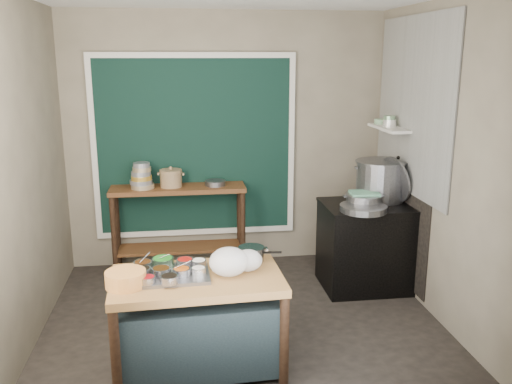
{
  "coord_description": "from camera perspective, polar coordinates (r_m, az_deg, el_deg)",
  "views": [
    {
      "loc": [
        -0.49,
        -4.47,
        2.32
      ],
      "look_at": [
        0.16,
        0.25,
        1.12
      ],
      "focal_mm": 38.0,
      "sensor_mm": 36.0,
      "label": 1
    }
  ],
  "objects": [
    {
      "name": "stock_pot",
      "position": [
        5.67,
        12.92,
        1.18
      ],
      "size": [
        0.55,
        0.55,
        0.41
      ],
      "primitive_type": null,
      "rotation": [
        0.0,
        0.0,
        0.04
      ],
      "color": "gray",
      "rests_on": "stove_top"
    },
    {
      "name": "left_wall",
      "position": [
        4.74,
        -23.26,
        1.77
      ],
      "size": [
        0.02,
        3.0,
        2.8
      ],
      "primitive_type": "cube",
      "color": "gray",
      "rests_on": "floor"
    },
    {
      "name": "yellow_basin",
      "position": [
        3.95,
        -13.56,
        -8.86
      ],
      "size": [
        0.35,
        0.35,
        0.11
      ],
      "primitive_type": "cylinder",
      "rotation": [
        0.0,
        0.0,
        0.26
      ],
      "color": "#CF8140",
      "rests_on": "prep_table"
    },
    {
      "name": "curtain_panel",
      "position": [
        6.02,
        -6.45,
        4.76
      ],
      "size": [
        2.1,
        0.02,
        1.9
      ],
      "primitive_type": "cube",
      "color": "black",
      "rests_on": "back_wall"
    },
    {
      "name": "plastic_bag_b",
      "position": [
        4.09,
        -0.87,
        -7.21
      ],
      "size": [
        0.27,
        0.25,
        0.16
      ],
      "primitive_type": "ellipsoid",
      "rotation": [
        0.0,
        0.0,
        -0.39
      ],
      "color": "white",
      "rests_on": "prep_table"
    },
    {
      "name": "ceramic_crock",
      "position": [
        5.89,
        -8.94,
        1.35
      ],
      "size": [
        0.3,
        0.3,
        0.17
      ],
      "primitive_type": null,
      "rotation": [
        0.0,
        0.0,
        -0.22
      ],
      "color": "olive",
      "rests_on": "back_counter"
    },
    {
      "name": "prep_table",
      "position": [
        4.2,
        -6.07,
        -13.56
      ],
      "size": [
        1.28,
        0.77,
        0.75
      ],
      "primitive_type": "cube",
      "rotation": [
        0.0,
        0.0,
        0.04
      ],
      "color": "#936135",
      "rests_on": "floor"
    },
    {
      "name": "wide_bowl",
      "position": [
        5.91,
        -4.32,
        0.95
      ],
      "size": [
        0.26,
        0.26,
        0.06
      ],
      "primitive_type": "cylinder",
      "rotation": [
        0.0,
        0.0,
        0.19
      ],
      "color": "gray",
      "rests_on": "back_counter"
    },
    {
      "name": "shelf_bowl_green",
      "position": [
        5.99,
        13.01,
        7.25
      ],
      "size": [
        0.18,
        0.18,
        0.05
      ],
      "primitive_type": "cylinder",
      "rotation": [
        0.0,
        0.0,
        -0.39
      ],
      "color": "gray",
      "rests_on": "wall_shelf"
    },
    {
      "name": "tile_panel",
      "position": [
        5.51,
        16.17,
        8.68
      ],
      "size": [
        0.02,
        1.7,
        1.7
      ],
      "primitive_type": "cube",
      "color": "#B2B2AA",
      "rests_on": "right_wall"
    },
    {
      "name": "plastic_bag_a",
      "position": [
        4.0,
        -2.88,
        -7.34
      ],
      "size": [
        0.34,
        0.31,
        0.22
      ],
      "primitive_type": "ellipsoid",
      "rotation": [
        0.0,
        0.0,
        -0.26
      ],
      "color": "white",
      "rests_on": "prep_table"
    },
    {
      "name": "green_cloth",
      "position": [
        5.42,
        11.35,
        -0.1
      ],
      "size": [
        0.29,
        0.23,
        0.02
      ],
      "primitive_type": "cube",
      "rotation": [
        0.0,
        0.0,
        -0.08
      ],
      "color": "#579372",
      "rests_on": "steamer"
    },
    {
      "name": "pot_lid",
      "position": [
        5.63,
        14.4,
        1.29
      ],
      "size": [
        0.23,
        0.49,
        0.47
      ],
      "primitive_type": "cylinder",
      "rotation": [
        0.0,
        1.36,
        0.24
      ],
      "color": "gray",
      "rests_on": "stove_top"
    },
    {
      "name": "back_wall",
      "position": [
        6.07,
        -3.16,
        5.39
      ],
      "size": [
        3.5,
        0.02,
        2.8
      ],
      "primitive_type": "cube",
      "color": "gray",
      "rests_on": "floor"
    },
    {
      "name": "curtain_frame",
      "position": [
        6.01,
        -6.45,
        4.75
      ],
      "size": [
        2.22,
        0.03,
        2.02
      ],
      "primitive_type": null,
      "color": "beige",
      "rests_on": "back_wall"
    },
    {
      "name": "condiment_tray",
      "position": [
        4.06,
        -9.16,
        -8.59
      ],
      "size": [
        0.6,
        0.43,
        0.03
      ],
      "primitive_type": "cube",
      "rotation": [
        0.0,
        0.0,
        0.03
      ],
      "color": "gray",
      "rests_on": "prep_table"
    },
    {
      "name": "soot_patch",
      "position": [
        5.81,
        15.05,
        -2.55
      ],
      "size": [
        0.01,
        1.3,
        1.3
      ],
      "primitive_type": "cube",
      "color": "black",
      "rests_on": "right_wall"
    },
    {
      "name": "floor",
      "position": [
        5.06,
        -1.47,
        -13.27
      ],
      "size": [
        3.5,
        3.0,
        0.02
      ],
      "primitive_type": "cube",
      "color": "#2D2722",
      "rests_on": "ground"
    },
    {
      "name": "stove_block",
      "position": [
        5.67,
        11.61,
        -5.7
      ],
      "size": [
        0.9,
        0.68,
        0.85
      ],
      "primitive_type": "cube",
      "color": "black",
      "rests_on": "floor"
    },
    {
      "name": "steamer",
      "position": [
        5.44,
        11.31,
        -0.84
      ],
      "size": [
        0.41,
        0.41,
        0.12
      ],
      "primitive_type": null,
      "rotation": [
        0.0,
        0.0,
        -0.09
      ],
      "color": "gray",
      "rests_on": "stove_top"
    },
    {
      "name": "wall_shelf",
      "position": [
        5.77,
        13.85,
        6.55
      ],
      "size": [
        0.22,
        0.7,
        0.03
      ],
      "primitive_type": "cube",
      "color": "beige",
      "rests_on": "right_wall"
    },
    {
      "name": "back_counter",
      "position": [
        6.04,
        -8.07,
        -3.81
      ],
      "size": [
        1.45,
        0.4,
        0.95
      ],
      "primitive_type": "cube",
      "color": "brown",
      "rests_on": "floor"
    },
    {
      "name": "condiment_bowls",
      "position": [
        4.06,
        -9.5,
        -7.98
      ],
      "size": [
        0.55,
        0.47,
        0.07
      ],
      "color": "gray",
      "rests_on": "condiment_tray"
    },
    {
      "name": "utensil_cup",
      "position": [
        5.92,
        -11.87,
        0.85
      ],
      "size": [
        0.16,
        0.16,
        0.08
      ],
      "primitive_type": "cylinder",
      "rotation": [
        0.0,
        0.0,
        0.15
      ],
      "color": "gray",
      "rests_on": "back_counter"
    },
    {
      "name": "stove_top",
      "position": [
        5.54,
        11.83,
        -1.41
      ],
      "size": [
        0.92,
        0.69,
        0.03
      ],
      "primitive_type": "cube",
      "color": "black",
      "rests_on": "stove_block"
    },
    {
      "name": "shallow_pan",
      "position": [
        5.27,
        11.23,
        -1.69
      ],
      "size": [
        0.59,
        0.59,
        0.06
      ],
      "primitive_type": "cylinder",
      "rotation": [
        0.0,
        0.0,
        0.41
      ],
      "color": "gray",
      "rests_on": "stove_top"
    },
    {
      "name": "right_wall",
      "position": [
        5.09,
        18.56,
        2.97
      ],
      "size": [
        0.02,
        3.0,
        2.8
      ],
      "primitive_type": "cube",
      "color": "gray",
      "rests_on": "floor"
    },
    {
      "name": "saucepan",
      "position": [
        4.28,
        -0.49,
        -6.54
      ],
      "size": [
        0.23,
        0.23,
        0.12
      ],
      "primitive_type": null,
      "rotation": [
        0.0,
        0.0,
        -0.11
      ],
      "color": "gray",
      "rests_on": "prep_table"
    },
    {
      "name": "bowl_stack",
      "position": [
        5.87,
        -11.96,
        1.53
      ],
      "size": [
        0.25,
        0.25,
        0.28
      ],
      "color": "tan",
      "rests_on": "back_counter"
    },
    {
      "name": "shelf_bowl_stack",
      "position": [
        5.76,
        13.9,
        7.21
      ],
      "size": [
        0.14,
        0.14,
        0.11
      ],
      "color": "silver",
      "rests_on": "wall_shelf"
    }
  ]
}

